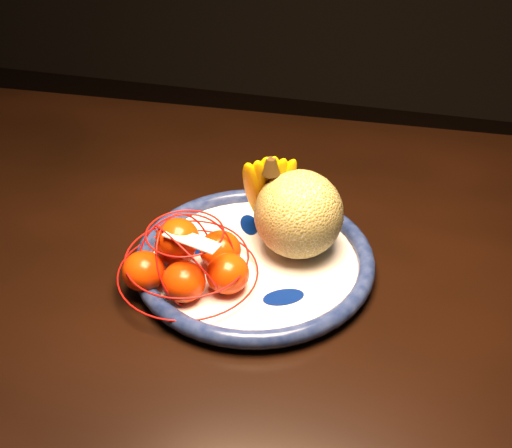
% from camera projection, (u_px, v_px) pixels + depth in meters
% --- Properties ---
extents(dining_table, '(1.64, 1.03, 0.80)m').
position_uv_depth(dining_table, '(104.00, 284.00, 1.02)').
color(dining_table, black).
rests_on(dining_table, ground).
extents(fruit_bowl, '(0.34, 0.34, 0.03)m').
position_uv_depth(fruit_bowl, '(254.00, 260.00, 0.91)').
color(fruit_bowl, white).
rests_on(fruit_bowl, dining_table).
extents(cantaloupe, '(0.13, 0.13, 0.13)m').
position_uv_depth(cantaloupe, '(299.00, 214.00, 0.89)').
color(cantaloupe, olive).
rests_on(cantaloupe, fruit_bowl).
extents(banana_bunch, '(0.10, 0.10, 0.15)m').
position_uv_depth(banana_bunch, '(267.00, 187.00, 0.92)').
color(banana_bunch, '#E0A600').
rests_on(banana_bunch, fruit_bowl).
extents(mandarin_bag, '(0.20, 0.20, 0.12)m').
position_uv_depth(mandarin_bag, '(188.00, 260.00, 0.86)').
color(mandarin_bag, '#FF2E07').
rests_on(mandarin_bag, fruit_bowl).
extents(price_tag, '(0.08, 0.04, 0.01)m').
position_uv_depth(price_tag, '(192.00, 240.00, 0.81)').
color(price_tag, white).
rests_on(price_tag, mandarin_bag).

